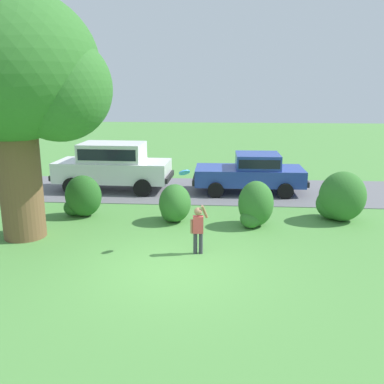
% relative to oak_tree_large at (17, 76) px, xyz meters
% --- Properties ---
extents(ground_plane, '(80.00, 80.00, 0.00)m').
position_rel_oak_tree_large_xyz_m(ground_plane, '(4.19, -2.02, -4.38)').
color(ground_plane, '#518E42').
extents(driveway_strip, '(28.00, 4.40, 0.02)m').
position_rel_oak_tree_large_xyz_m(driveway_strip, '(4.19, 5.59, -4.37)').
color(driveway_strip, slate).
rests_on(driveway_strip, ground).
extents(oak_tree_large, '(4.96, 4.62, 6.62)m').
position_rel_oak_tree_large_xyz_m(oak_tree_large, '(0.00, 0.00, 0.00)').
color(oak_tree_large, brown).
rests_on(oak_tree_large, ground).
extents(shrub_near_tree, '(1.26, 0.96, 1.35)m').
position_rel_oak_tree_large_xyz_m(shrub_near_tree, '(0.86, 1.88, -3.75)').
color(shrub_near_tree, '#286023').
rests_on(shrub_near_tree, ground).
extents(shrub_centre_left, '(0.99, 1.15, 1.18)m').
position_rel_oak_tree_large_xyz_m(shrub_centre_left, '(3.90, 1.54, -3.84)').
color(shrub_centre_left, '#33702B').
rests_on(shrub_centre_left, ground).
extents(shrub_centre, '(1.06, 1.08, 1.38)m').
position_rel_oak_tree_large_xyz_m(shrub_centre, '(6.37, 1.28, -3.74)').
color(shrub_centre, '#33702B').
rests_on(shrub_centre, ground).
extents(shrub_centre_right, '(1.48, 1.33, 1.57)m').
position_rel_oak_tree_large_xyz_m(shrub_centre_right, '(9.06, 2.05, -3.68)').
color(shrub_centre_right, '#33702B').
rests_on(shrub_centre_right, ground).
extents(parked_sedan, '(4.42, 2.13, 1.56)m').
position_rel_oak_tree_large_xyz_m(parked_sedan, '(6.52, 5.45, -3.54)').
color(parked_sedan, '#28429E').
rests_on(parked_sedan, ground).
extents(parked_suv, '(4.75, 2.21, 1.92)m').
position_rel_oak_tree_large_xyz_m(parked_suv, '(0.98, 5.45, -3.31)').
color(parked_suv, white).
rests_on(parked_suv, ground).
extents(child_thrower, '(0.45, 0.28, 1.29)m').
position_rel_oak_tree_large_xyz_m(child_thrower, '(4.79, -1.02, -3.67)').
color(child_thrower, '#383842').
rests_on(child_thrower, ground).
extents(frisbee, '(0.32, 0.25, 0.24)m').
position_rel_oak_tree_large_xyz_m(frisbee, '(4.42, -0.71, -2.36)').
color(frisbee, '#337FDB').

